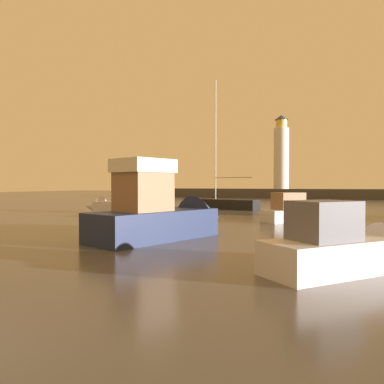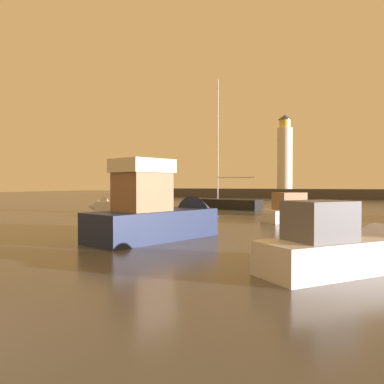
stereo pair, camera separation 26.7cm
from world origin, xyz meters
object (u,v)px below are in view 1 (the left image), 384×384
Objects in this scene: motorboat_0 at (354,247)px; motorboat_5 at (120,203)px; motorboat_6 at (303,212)px; sailboat_moored at (222,203)px; lighthouse at (281,154)px; motorboat_1 at (170,214)px.

motorboat_0 is 0.74× the size of motorboat_5.
motorboat_6 is (-2.93, 15.57, -0.03)m from motorboat_0.
sailboat_moored reaches higher than motorboat_6.
lighthouse reaches higher than motorboat_5.
motorboat_1 is (2.94, -58.00, -7.63)m from lighthouse.
sailboat_moored is (-1.16, -35.82, -8.17)m from lighthouse.
motorboat_5 reaches higher than motorboat_0.
sailboat_moored is (-12.50, 26.64, -0.10)m from motorboat_0.
lighthouse reaches higher than motorboat_0.
motorboat_6 is at bearing 100.64° from motorboat_0.
motorboat_1 is 1.57× the size of motorboat_6.
motorboat_1 is at bearing -48.78° from motorboat_5.
lighthouse reaches higher than motorboat_1.
motorboat_1 is 12.39m from motorboat_6.
lighthouse is at bearing 100.29° from motorboat_0.
sailboat_moored reaches higher than motorboat_5.
motorboat_5 is (-19.37, 16.98, 0.21)m from motorboat_0.
motorboat_1 is 0.62× the size of sailboat_moored.
motorboat_0 is at bearing -41.25° from motorboat_5.
motorboat_0 is at bearing -27.98° from motorboat_1.
motorboat_0 is 29.43m from sailboat_moored.
motorboat_6 is (5.48, 11.11, -0.47)m from motorboat_1.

